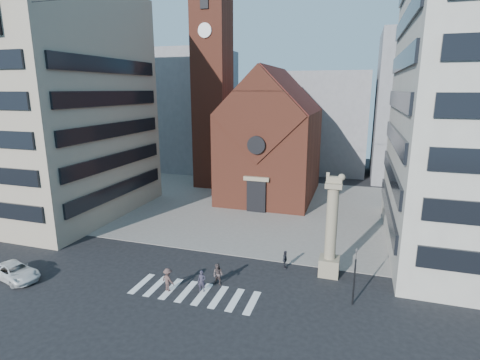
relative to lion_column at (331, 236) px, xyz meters
The scene contains 23 objects.
ground 11.01m from the lion_column, 163.32° to the right, with size 120.00×120.00×0.00m, color black.
piazza 19.18m from the lion_column, 122.03° to the left, with size 46.00×30.00×0.05m, color gray.
zebra_crossing 11.72m from the lion_column, 147.61° to the right, with size 10.20×3.20×0.01m, color white, non-canonical shape.
church 24.62m from the lion_column, 114.43° to the left, with size 12.00×16.65×18.00m.
campanile 34.29m from the lion_column, 128.68° to the left, with size 5.50×5.50×31.20m.
building_left 36.01m from the lion_column, 168.37° to the left, with size 18.00×20.00×26.00m, color gray.
bg_block_left 48.23m from the lion_column, 129.04° to the left, with size 16.00×14.00×22.00m, color gray.
bg_block_mid 42.55m from the lion_column, 95.45° to the left, with size 14.00×12.00×18.00m, color gray.
bg_block_right 41.69m from the lion_column, 72.91° to the left, with size 16.00×14.00×24.00m, color gray.
lion_column is the anchor object (origin of this frame).
traffic_light 4.62m from the lion_column, 63.54° to the right, with size 0.13×0.16×4.30m.
white_car 25.69m from the lion_column, 160.71° to the right, with size 2.11×4.57×1.27m, color silver.
pedestrian_0 10.91m from the lion_column, 148.03° to the right, with size 0.62×0.40×1.69m, color #2C2838.
pedestrian_1 9.60m from the lion_column, 152.25° to the right, with size 0.85×0.66×1.75m, color #4F403F.
pedestrian_2 4.54m from the lion_column, behind, with size 0.95×0.40×1.62m, color #24252C.
pedestrian_3 13.34m from the lion_column, 151.32° to the right, with size 1.17×0.67×1.82m, color #4E3734.
scooter_0 22.67m from the lion_column, 136.46° to the left, with size 0.67×1.91×1.00m, color black.
scooter_1 21.38m from the lion_column, 133.04° to the left, with size 0.52×1.85×1.11m, color black.
scooter_2 20.20m from the lion_column, 129.20° to the left, with size 0.67×1.91×1.00m, color black.
scooter_3 19.09m from the lion_column, 124.89° to the left, with size 0.52×1.85×1.11m, color black.
scooter_4 18.13m from the lion_column, 120.07° to the left, with size 0.67×1.91×1.00m, color black.
scooter_5 17.29m from the lion_column, 114.73° to the left, with size 0.52×1.85×1.11m, color black.
scooter_6 16.63m from the lion_column, 108.90° to the left, with size 0.67×1.91×1.00m, color black.
Camera 1 is at (11.55, -26.23, 14.99)m, focal length 28.00 mm.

